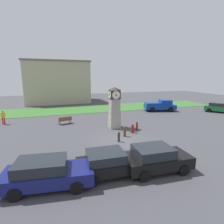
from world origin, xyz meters
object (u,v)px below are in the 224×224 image
at_px(car_far_lot, 218,107).
at_px(clock_tower, 114,108).
at_px(car_navy_sedan, 47,173).
at_px(bench, 65,120).
at_px(bollard_far_row, 125,131).
at_px(bollard_near_tower, 137,125).
at_px(pedestrian_near_bench, 3,116).
at_px(bollard_end_row, 119,137).
at_px(bollard_mid_row, 132,128).
at_px(car_near_tower, 109,163).
at_px(pickup_truck, 160,105).
at_px(car_by_building, 156,158).

bearing_deg(car_far_lot, clock_tower, -171.05).
height_order(car_navy_sedan, bench, car_navy_sedan).
bearing_deg(clock_tower, bollard_far_row, -90.28).
distance_m(bollard_near_tower, bollard_far_row, 2.68).
height_order(bollard_near_tower, pedestrian_near_bench, pedestrian_near_bench).
distance_m(bollard_end_row, bench, 8.52).
relative_size(bollard_near_tower, bollard_mid_row, 0.95).
xyz_separation_m(bollard_far_row, car_far_lot, (18.48, 6.01, 0.24)).
height_order(bollard_mid_row, bollard_end_row, bollard_mid_row).
bearing_deg(bollard_mid_row, bollard_near_tower, 43.82).
xyz_separation_m(bollard_far_row, pedestrian_near_bench, (-12.08, 8.42, 0.43)).
relative_size(car_navy_sedan, pedestrian_near_bench, 2.78).
height_order(car_near_tower, bench, car_near_tower).
relative_size(car_near_tower, pickup_truck, 0.74).
distance_m(clock_tower, bollard_end_row, 4.67).
bearing_deg(car_near_tower, pedestrian_near_bench, 121.50).
height_order(car_near_tower, car_by_building, car_by_building).
relative_size(car_near_tower, bench, 2.31).
height_order(bollard_near_tower, bench, bench).
distance_m(car_by_building, bench, 13.42).
xyz_separation_m(bollard_near_tower, car_near_tower, (-5.44, -7.49, 0.30)).
bearing_deg(pickup_truck, bollard_end_row, -135.82).
height_order(bollard_near_tower, car_navy_sedan, car_navy_sedan).
bearing_deg(pickup_truck, car_near_tower, -130.98).
bearing_deg(car_by_building, car_near_tower, 171.19).
bearing_deg(bollard_end_row, clock_tower, 76.37).
bearing_deg(pedestrian_near_bench, bollard_near_tower, -25.49).
xyz_separation_m(bollard_end_row, pickup_truck, (11.26, 10.95, 0.47)).
bearing_deg(bollard_far_row, car_by_building, -94.92).
bearing_deg(car_by_building, bollard_far_row, 85.08).
bearing_deg(bollard_mid_row, car_by_building, -103.50).
distance_m(car_far_lot, bench, 23.63).
xyz_separation_m(bollard_mid_row, pedestrian_near_bench, (-13.23, 7.67, 0.51)).
bearing_deg(bollard_far_row, pedestrian_near_bench, 145.12).
xyz_separation_m(bollard_mid_row, car_navy_sedan, (-7.86, -6.69, 0.31)).
distance_m(bollard_mid_row, car_navy_sedan, 10.33).
height_order(bollard_far_row, pickup_truck, pickup_truck).
relative_size(bollard_end_row, car_near_tower, 0.23).
bearing_deg(car_navy_sedan, car_by_building, -3.06).
bearing_deg(car_by_building, bollard_mid_row, 76.50).
distance_m(car_navy_sedan, car_by_building, 6.18).
xyz_separation_m(bollard_near_tower, car_by_building, (-2.63, -7.93, 0.35)).
height_order(bollard_end_row, bench, bollard_end_row).
bearing_deg(bollard_mid_row, car_far_lot, 16.85).
bearing_deg(car_near_tower, pickup_truck, 49.02).
relative_size(car_by_building, pickup_truck, 0.77).
distance_m(bollard_end_row, car_near_tower, 5.28).
xyz_separation_m(car_near_tower, bench, (-1.80, 12.17, -0.21)).
height_order(bollard_mid_row, pickup_truck, pickup_truck).
distance_m(car_by_building, pedestrian_near_bench, 18.68).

